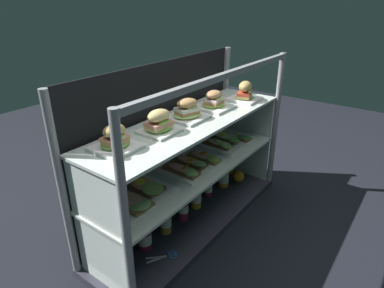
# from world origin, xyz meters

# --- Properties ---
(ground_plane) EXTENTS (6.00, 6.00, 0.02)m
(ground_plane) POSITION_xyz_m (0.00, 0.00, -0.01)
(ground_plane) COLOR black
(ground_plane) RESTS_ON ground
(case_base_deck) EXTENTS (1.39, 0.43, 0.04)m
(case_base_deck) POSITION_xyz_m (0.00, 0.00, 0.02)
(case_base_deck) COLOR #2F2E3A
(case_base_deck) RESTS_ON ground
(case_frame) EXTENTS (1.39, 0.43, 0.95)m
(case_frame) POSITION_xyz_m (0.00, 0.11, 0.52)
(case_frame) COLOR gray
(case_frame) RESTS_ON ground
(riser_lower_tier) EXTENTS (1.32, 0.36, 0.32)m
(riser_lower_tier) POSITION_xyz_m (0.00, 0.00, 0.21)
(riser_lower_tier) COLOR silver
(riser_lower_tier) RESTS_ON case_base_deck
(shelf_lower_glass) EXTENTS (1.34, 0.38, 0.01)m
(shelf_lower_glass) POSITION_xyz_m (0.00, 0.00, 0.37)
(shelf_lower_glass) COLOR silver
(shelf_lower_glass) RESTS_ON riser_lower_tier
(riser_upper_tier) EXTENTS (1.32, 0.36, 0.27)m
(riser_upper_tier) POSITION_xyz_m (0.00, 0.00, 0.52)
(riser_upper_tier) COLOR silver
(riser_upper_tier) RESTS_ON shelf_lower_glass
(shelf_upper_glass) EXTENTS (1.34, 0.38, 0.01)m
(shelf_upper_glass) POSITION_xyz_m (0.00, 0.00, 0.66)
(shelf_upper_glass) COLOR silver
(shelf_upper_glass) RESTS_ON riser_upper_tier
(plated_roll_sandwich_far_left) EXTENTS (0.18, 0.18, 0.11)m
(plated_roll_sandwich_far_left) POSITION_xyz_m (-0.49, 0.04, 0.71)
(plated_roll_sandwich_far_left) COLOR white
(plated_roll_sandwich_far_left) RESTS_ON shelf_upper_glass
(plated_roll_sandwich_near_right_corner) EXTENTS (0.17, 0.17, 0.11)m
(plated_roll_sandwich_near_right_corner) POSITION_xyz_m (-0.23, 0.02, 0.71)
(plated_roll_sandwich_near_right_corner) COLOR white
(plated_roll_sandwich_near_right_corner) RESTS_ON shelf_upper_glass
(plated_roll_sandwich_mid_right) EXTENTS (0.20, 0.20, 0.11)m
(plated_roll_sandwich_mid_right) POSITION_xyz_m (0.00, 0.03, 0.70)
(plated_roll_sandwich_mid_right) COLOR white
(plated_roll_sandwich_mid_right) RESTS_ON shelf_upper_glass
(plated_roll_sandwich_right_of_center) EXTENTS (0.20, 0.20, 0.10)m
(plated_roll_sandwich_right_of_center) POSITION_xyz_m (0.24, 0.02, 0.70)
(plated_roll_sandwich_right_of_center) COLOR white
(plated_roll_sandwich_right_of_center) RESTS_ON shelf_upper_glass
(plated_roll_sandwich_mid_left) EXTENTS (0.18, 0.18, 0.12)m
(plated_roll_sandwich_mid_left) POSITION_xyz_m (0.48, -0.05, 0.71)
(plated_roll_sandwich_mid_left) COLOR white
(plated_roll_sandwich_mid_left) RESTS_ON shelf_upper_glass
(open_sandwich_tray_center) EXTENTS (0.34, 0.28, 0.06)m
(open_sandwich_tray_center) POSITION_xyz_m (-0.41, 0.02, 0.40)
(open_sandwich_tray_center) COLOR white
(open_sandwich_tray_center) RESTS_ON shelf_lower_glass
(open_sandwich_tray_mid_right) EXTENTS (0.34, 0.27, 0.06)m
(open_sandwich_tray_mid_right) POSITION_xyz_m (-0.00, -0.00, 0.40)
(open_sandwich_tray_mid_right) COLOR white
(open_sandwich_tray_mid_right) RESTS_ON shelf_lower_glass
(open_sandwich_tray_near_right_corner) EXTENTS (0.34, 0.28, 0.06)m
(open_sandwich_tray_near_right_corner) POSITION_xyz_m (0.40, 0.01, 0.40)
(open_sandwich_tray_near_right_corner) COLOR white
(open_sandwich_tray_near_right_corner) RESTS_ON shelf_lower_glass
(juice_bottle_front_left_end) EXTENTS (0.07, 0.07, 0.24)m
(juice_bottle_front_left_end) POSITION_xyz_m (-0.53, 0.05, 0.15)
(juice_bottle_front_left_end) COLOR #912448
(juice_bottle_front_left_end) RESTS_ON case_base_deck
(juice_bottle_back_center) EXTENTS (0.07, 0.07, 0.21)m
(juice_bottle_back_center) POSITION_xyz_m (-0.37, 0.04, 0.13)
(juice_bottle_back_center) COLOR maroon
(juice_bottle_back_center) RESTS_ON case_base_deck
(juice_bottle_front_right_end) EXTENTS (0.07, 0.07, 0.19)m
(juice_bottle_front_right_end) POSITION_xyz_m (-0.21, 0.03, 0.12)
(juice_bottle_front_right_end) COLOR gold
(juice_bottle_front_right_end) RESTS_ON case_base_deck
(juice_bottle_tucked_behind) EXTENTS (0.06, 0.06, 0.21)m
(juice_bottle_tucked_behind) POSITION_xyz_m (-0.06, 0.02, 0.13)
(juice_bottle_tucked_behind) COLOR #9A2441
(juice_bottle_tucked_behind) RESTS_ON case_base_deck
(juice_bottle_near_post) EXTENTS (0.07, 0.07, 0.21)m
(juice_bottle_near_post) POSITION_xyz_m (0.09, 0.04, 0.12)
(juice_bottle_near_post) COLOR gold
(juice_bottle_near_post) RESTS_ON case_base_deck
(juice_bottle_back_left) EXTENTS (0.06, 0.06, 0.22)m
(juice_bottle_back_left) POSITION_xyz_m (0.25, 0.05, 0.13)
(juice_bottle_back_left) COLOR #9B1D40
(juice_bottle_back_left) RESTS_ON case_base_deck
(juice_bottle_front_middle) EXTENTS (0.07, 0.07, 0.24)m
(juice_bottle_front_middle) POSITION_xyz_m (0.41, 0.03, 0.14)
(juice_bottle_front_middle) COLOR orange
(juice_bottle_front_middle) RESTS_ON case_base_deck
(orange_fruit_beside_bottles) EXTENTS (0.08, 0.08, 0.08)m
(orange_fruit_beside_bottles) POSITION_xyz_m (0.52, -0.03, 0.08)
(orange_fruit_beside_bottles) COLOR orange
(orange_fruit_beside_bottles) RESTS_ON case_base_deck
(orange_fruit_near_left_post) EXTENTS (0.08, 0.08, 0.08)m
(orange_fruit_near_left_post) POSITION_xyz_m (0.57, 0.08, 0.08)
(orange_fruit_near_left_post) COLOR orange
(orange_fruit_near_left_post) RESTS_ON case_base_deck
(kitchen_scissors) EXTENTS (0.16, 0.14, 0.01)m
(kitchen_scissors) POSITION_xyz_m (-0.34, -0.11, 0.05)
(kitchen_scissors) COLOR silver
(kitchen_scissors) RESTS_ON case_base_deck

